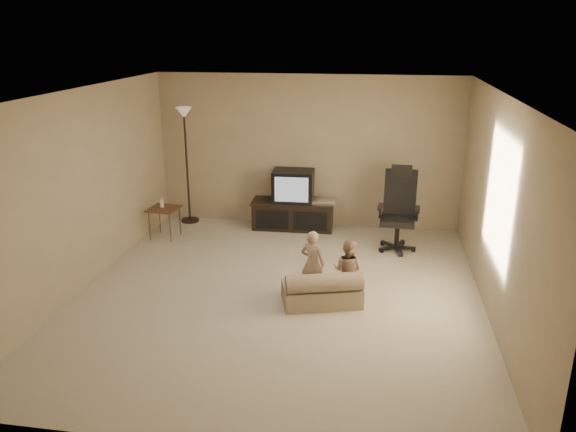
{
  "coord_description": "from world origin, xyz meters",
  "views": [
    {
      "loc": [
        1.13,
        -6.26,
        3.19
      ],
      "look_at": [
        0.02,
        0.6,
        0.85
      ],
      "focal_mm": 35.0,
      "sensor_mm": 36.0,
      "label": 1
    }
  ],
  "objects_px": {
    "tv_stand": "(293,205)",
    "toddler_left": "(312,263)",
    "toddler_right": "(348,270)",
    "floor_lamp": "(185,139)",
    "office_chair": "(398,220)",
    "side_table": "(164,209)",
    "child_sofa": "(322,291)"
  },
  "relations": [
    {
      "from": "office_chair",
      "to": "child_sofa",
      "type": "xyz_separation_m",
      "value": [
        -0.93,
        -2.01,
        -0.27
      ]
    },
    {
      "from": "tv_stand",
      "to": "floor_lamp",
      "type": "height_order",
      "value": "floor_lamp"
    },
    {
      "from": "side_table",
      "to": "child_sofa",
      "type": "height_order",
      "value": "side_table"
    },
    {
      "from": "office_chair",
      "to": "child_sofa",
      "type": "distance_m",
      "value": 2.23
    },
    {
      "from": "toddler_left",
      "to": "side_table",
      "type": "bearing_deg",
      "value": -15.41
    },
    {
      "from": "office_chair",
      "to": "toddler_left",
      "type": "relative_size",
      "value": 1.48
    },
    {
      "from": "child_sofa",
      "to": "toddler_right",
      "type": "relative_size",
      "value": 1.3
    },
    {
      "from": "toddler_left",
      "to": "floor_lamp",
      "type": "bearing_deg",
      "value": -28.08
    },
    {
      "from": "toddler_right",
      "to": "child_sofa",
      "type": "bearing_deg",
      "value": 50.48
    },
    {
      "from": "office_chair",
      "to": "side_table",
      "type": "xyz_separation_m",
      "value": [
        -3.65,
        -0.11,
        0.03
      ]
    },
    {
      "from": "side_table",
      "to": "toddler_left",
      "type": "distance_m",
      "value": 3.04
    },
    {
      "from": "side_table",
      "to": "floor_lamp",
      "type": "relative_size",
      "value": 0.34
    },
    {
      "from": "child_sofa",
      "to": "toddler_right",
      "type": "bearing_deg",
      "value": 14.55
    },
    {
      "from": "tv_stand",
      "to": "side_table",
      "type": "relative_size",
      "value": 2.1
    },
    {
      "from": "office_chair",
      "to": "toddler_left",
      "type": "height_order",
      "value": "office_chair"
    },
    {
      "from": "side_table",
      "to": "child_sofa",
      "type": "distance_m",
      "value": 3.33
    },
    {
      "from": "office_chair",
      "to": "toddler_right",
      "type": "height_order",
      "value": "office_chair"
    },
    {
      "from": "office_chair",
      "to": "side_table",
      "type": "bearing_deg",
      "value": -173.82
    },
    {
      "from": "tv_stand",
      "to": "toddler_left",
      "type": "height_order",
      "value": "tv_stand"
    },
    {
      "from": "office_chair",
      "to": "side_table",
      "type": "distance_m",
      "value": 3.65
    },
    {
      "from": "side_table",
      "to": "toddler_right",
      "type": "distance_m",
      "value": 3.47
    },
    {
      "from": "side_table",
      "to": "floor_lamp",
      "type": "xyz_separation_m",
      "value": [
        0.13,
        0.81,
        0.95
      ]
    },
    {
      "from": "child_sofa",
      "to": "toddler_left",
      "type": "distance_m",
      "value": 0.39
    },
    {
      "from": "tv_stand",
      "to": "toddler_left",
      "type": "xyz_separation_m",
      "value": [
        0.61,
        -2.4,
        0.01
      ]
    },
    {
      "from": "toddler_left",
      "to": "child_sofa",
      "type": "bearing_deg",
      "value": 137.98
    },
    {
      "from": "tv_stand",
      "to": "side_table",
      "type": "height_order",
      "value": "tv_stand"
    },
    {
      "from": "side_table",
      "to": "office_chair",
      "type": "bearing_deg",
      "value": 1.66
    },
    {
      "from": "toddler_left",
      "to": "office_chair",
      "type": "bearing_deg",
      "value": -104.55
    },
    {
      "from": "side_table",
      "to": "toddler_left",
      "type": "xyz_separation_m",
      "value": [
        2.56,
        -1.64,
        -0.05
      ]
    },
    {
      "from": "tv_stand",
      "to": "office_chair",
      "type": "bearing_deg",
      "value": -22.62
    },
    {
      "from": "toddler_right",
      "to": "floor_lamp",
      "type": "bearing_deg",
      "value": -21.76
    },
    {
      "from": "toddler_right",
      "to": "side_table",
      "type": "bearing_deg",
      "value": -10.15
    }
  ]
}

